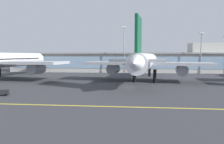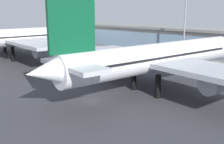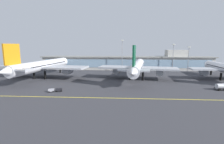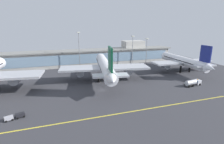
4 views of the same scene
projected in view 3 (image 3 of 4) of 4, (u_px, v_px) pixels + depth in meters
The scene contains 9 objects.
ground_plane at pixel (129, 84), 81.31m from camera, with size 189.88×189.88×0.00m, color #38383D.
taxiway_centreline_stripe at pixel (131, 98), 59.62m from camera, with size 151.91×0.50×0.01m, color yellow.
terminal_building at pixel (129, 62), 132.95m from camera, with size 138.63×14.00×16.06m.
airliner_near_left at pixel (43, 66), 97.15m from camera, with size 55.12×61.68×20.21m.
airliner_near_right at pixel (137, 67), 93.76m from camera, with size 46.38×56.32×19.55m.
baggage_tug_near at pixel (55, 90), 68.41m from camera, with size 5.79×3.31×1.40m.
apron_light_mast_west at pixel (189, 55), 118.97m from camera, with size 1.80×1.80×18.83m.
apron_light_mast_centre at pixel (173, 53), 119.73m from camera, with size 1.80×1.80×20.67m.
apron_light_mast_east at pixel (122, 51), 120.48m from camera, with size 1.80×1.80×23.76m.
Camera 3 is at (-3.64, -79.64, 19.12)m, focal length 25.90 mm.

